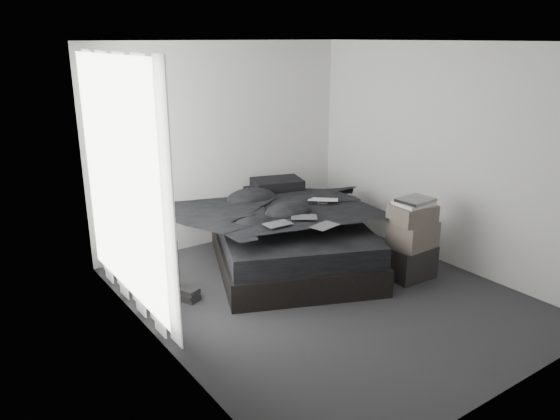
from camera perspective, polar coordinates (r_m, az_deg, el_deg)
floor at (r=5.92m, az=4.51°, el=-8.87°), size 3.60×4.20×0.01m
ceiling at (r=5.30m, az=5.21°, el=17.15°), size 3.60×4.20×0.01m
wall_back at (r=7.17m, az=-6.03°, el=6.78°), size 3.60×0.01×2.60m
wall_front at (r=4.16m, az=23.68°, el=-2.70°), size 3.60×0.01×2.60m
wall_left at (r=4.57m, az=-12.80°, el=0.14°), size 0.01×4.20×2.60m
wall_right at (r=6.74m, az=16.73°, el=5.45°), size 0.01×4.20×2.60m
window_left at (r=5.38m, az=-16.37°, el=3.05°), size 0.02×2.00×2.30m
curtain_left at (r=5.41m, az=-15.81°, el=2.41°), size 0.06×2.12×2.48m
bed at (r=6.63m, az=1.03°, el=-4.38°), size 2.46×2.75×0.31m
mattress at (r=6.53m, az=1.05°, el=-2.14°), size 2.38×2.67×0.24m
duvet at (r=6.40m, az=1.17°, el=-0.18°), size 2.29×2.43×0.26m
pillow_lower at (r=7.28m, az=-0.93°, el=1.59°), size 0.81×0.69×0.15m
pillow_upper at (r=7.23m, az=-0.31°, el=2.70°), size 0.74×0.61×0.14m
laptop at (r=6.56m, az=4.51°, el=1.56°), size 0.43×0.41×0.03m
comic_a at (r=5.79m, az=-0.23°, el=-0.70°), size 0.29×0.19×0.01m
comic_b at (r=6.01m, az=2.52°, el=0.05°), size 0.34×0.32×0.01m
comic_c at (r=5.75m, az=4.72°, el=-0.76°), size 0.32×0.24×0.01m
side_stand at (r=5.85m, az=-12.38°, el=-6.07°), size 0.36×0.36×0.66m
papers at (r=5.72m, az=-12.48°, el=-3.00°), size 0.28×0.23×0.01m
floor_books at (r=5.84m, az=-9.54°, el=-8.66°), size 0.21×0.25×0.15m
box_lower at (r=6.43m, az=13.37°, el=-5.26°), size 0.53×0.42×0.38m
box_mid at (r=6.31m, az=13.73°, el=-2.47°), size 0.49×0.39×0.29m
box_upper at (r=6.22m, az=13.68°, el=-0.37°), size 0.49×0.41×0.20m
art_book_white at (r=6.20m, az=13.83°, el=0.70°), size 0.40×0.32×0.04m
art_book_snake at (r=6.19m, az=14.00°, el=1.02°), size 0.40×0.33×0.04m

